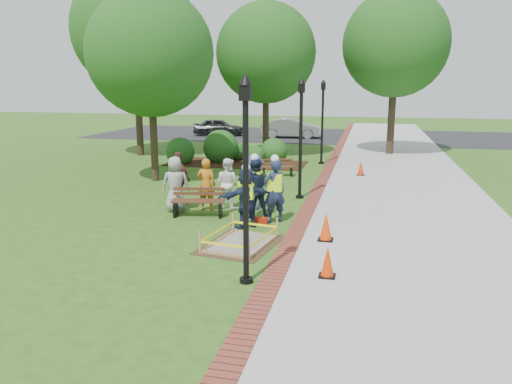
% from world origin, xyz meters
% --- Properties ---
extents(ground, '(100.00, 100.00, 0.00)m').
position_xyz_m(ground, '(0.00, 0.00, 0.00)').
color(ground, '#285116').
rests_on(ground, ground).
extents(sidewalk, '(6.00, 60.00, 0.02)m').
position_xyz_m(sidewalk, '(5.00, 10.00, 0.01)').
color(sidewalk, '#9E9E99').
rests_on(sidewalk, ground).
extents(brick_edging, '(0.50, 60.00, 0.03)m').
position_xyz_m(brick_edging, '(1.75, 10.00, 0.01)').
color(brick_edging, maroon).
rests_on(brick_edging, ground).
extents(mulch_bed, '(7.00, 3.00, 0.05)m').
position_xyz_m(mulch_bed, '(-3.00, 12.00, 0.02)').
color(mulch_bed, '#381E0F').
rests_on(mulch_bed, ground).
extents(parking_lot, '(36.00, 12.00, 0.01)m').
position_xyz_m(parking_lot, '(0.00, 27.00, 0.00)').
color(parking_lot, black).
rests_on(parking_lot, ground).
extents(wet_concrete_pad, '(2.07, 2.56, 0.55)m').
position_xyz_m(wet_concrete_pad, '(0.51, -0.65, 0.23)').
color(wet_concrete_pad, '#47331E').
rests_on(wet_concrete_pad, ground).
extents(bench_near, '(1.69, 0.82, 0.88)m').
position_xyz_m(bench_near, '(-1.49, 1.78, 0.28)').
color(bench_near, '#4F301B').
rests_on(bench_near, ground).
extents(bench_far, '(1.49, 0.86, 0.76)m').
position_xyz_m(bench_far, '(-0.31, 9.06, 0.24)').
color(bench_far, '#52331C').
rests_on(bench_far, ground).
extents(cone_front, '(0.35, 0.35, 0.70)m').
position_xyz_m(cone_front, '(2.87, -2.35, 0.34)').
color(cone_front, black).
rests_on(cone_front, ground).
extents(cone_back, '(0.40, 0.40, 0.79)m').
position_xyz_m(cone_back, '(2.61, 0.19, 0.38)').
color(cone_back, black).
rests_on(cone_back, ground).
extents(cone_far, '(0.35, 0.35, 0.69)m').
position_xyz_m(cone_far, '(3.30, 10.06, 0.33)').
color(cone_far, black).
rests_on(cone_far, ground).
extents(toolbox, '(0.44, 0.26, 0.21)m').
position_xyz_m(toolbox, '(0.61, 1.29, 0.11)').
color(toolbox, '#9F1C0C').
rests_on(toolbox, ground).
extents(lamp_near, '(0.28, 0.28, 4.26)m').
position_xyz_m(lamp_near, '(1.25, -3.00, 2.48)').
color(lamp_near, black).
rests_on(lamp_near, ground).
extents(lamp_mid, '(0.28, 0.28, 4.26)m').
position_xyz_m(lamp_mid, '(1.25, 5.00, 2.48)').
color(lamp_mid, black).
rests_on(lamp_mid, ground).
extents(lamp_far, '(0.28, 0.28, 4.26)m').
position_xyz_m(lamp_far, '(1.25, 13.00, 2.48)').
color(lamp_far, black).
rests_on(lamp_far, ground).
extents(tree_left, '(5.15, 5.15, 7.83)m').
position_xyz_m(tree_left, '(-5.20, 6.91, 5.24)').
color(tree_left, '#3D2D1E').
rests_on(tree_left, ground).
extents(tree_back, '(5.50, 5.50, 8.43)m').
position_xyz_m(tree_back, '(-2.16, 15.31, 5.67)').
color(tree_back, '#3D2D1E').
rests_on(tree_back, ground).
extents(tree_right, '(5.93, 5.93, 9.17)m').
position_xyz_m(tree_right, '(4.80, 17.58, 6.19)').
color(tree_right, '#3D2D1E').
rests_on(tree_right, ground).
extents(tree_far, '(6.83, 6.83, 10.31)m').
position_xyz_m(tree_far, '(-9.22, 13.87, 6.88)').
color(tree_far, '#3D2D1E').
rests_on(tree_far, ground).
extents(shrub_a, '(1.47, 1.47, 1.47)m').
position_xyz_m(shrub_a, '(-5.80, 11.36, 0.00)').
color(shrub_a, '#134314').
rests_on(shrub_a, ground).
extents(shrub_b, '(1.83, 1.83, 1.83)m').
position_xyz_m(shrub_b, '(-3.96, 12.40, 0.00)').
color(shrub_b, '#134314').
rests_on(shrub_b, ground).
extents(shrub_c, '(1.03, 1.03, 1.03)m').
position_xyz_m(shrub_c, '(-2.04, 12.14, 0.00)').
color(shrub_c, '#134314').
rests_on(shrub_c, ground).
extents(shrub_d, '(1.41, 1.41, 1.41)m').
position_xyz_m(shrub_d, '(-1.17, 12.68, 0.00)').
color(shrub_d, '#134314').
rests_on(shrub_d, ground).
extents(shrub_e, '(1.09, 1.09, 1.09)m').
position_xyz_m(shrub_e, '(-3.38, 13.18, 0.00)').
color(shrub_e, '#134314').
rests_on(shrub_e, ground).
extents(casual_person_a, '(0.66, 0.53, 1.79)m').
position_xyz_m(casual_person_a, '(-2.39, 2.22, 0.90)').
color(casual_person_a, '#959595').
rests_on(casual_person_a, ground).
extents(casual_person_b, '(0.56, 0.38, 1.71)m').
position_xyz_m(casual_person_b, '(-1.46, 2.57, 0.85)').
color(casual_person_b, '#C56D17').
rests_on(casual_person_b, ground).
extents(casual_person_c, '(0.62, 0.52, 1.67)m').
position_xyz_m(casual_person_c, '(-0.87, 3.00, 0.84)').
color(casual_person_c, white).
rests_on(casual_person_c, ground).
extents(casual_person_d, '(0.69, 0.60, 1.83)m').
position_xyz_m(casual_person_d, '(-2.59, 3.02, 0.91)').
color(casual_person_d, '#582C23').
rests_on(casual_person_d, ground).
extents(casual_person_e, '(0.66, 0.51, 1.80)m').
position_xyz_m(casual_person_e, '(0.03, 3.08, 0.90)').
color(casual_person_e, '#34395B').
rests_on(casual_person_e, ground).
extents(hivis_worker_a, '(0.65, 0.63, 1.88)m').
position_xyz_m(hivis_worker_a, '(0.27, 0.94, 0.93)').
color(hivis_worker_a, '#171A3C').
rests_on(hivis_worker_a, ground).
extents(hivis_worker_b, '(0.72, 0.67, 2.04)m').
position_xyz_m(hivis_worker_b, '(0.96, 1.67, 1.00)').
color(hivis_worker_b, '#1B2047').
rests_on(hivis_worker_b, ground).
extents(hivis_worker_c, '(0.69, 0.58, 1.99)m').
position_xyz_m(hivis_worker_c, '(0.26, 2.08, 0.98)').
color(hivis_worker_c, '#1B2B47').
rests_on(hivis_worker_c, ground).
extents(parked_car_a, '(2.70, 4.75, 1.46)m').
position_xyz_m(parked_car_a, '(-7.98, 25.21, 0.00)').
color(parked_car_a, '#2A2A2D').
rests_on(parked_car_a, ground).
extents(parked_car_b, '(2.52, 5.07, 1.60)m').
position_xyz_m(parked_car_b, '(-2.18, 24.88, 0.00)').
color(parked_car_b, '#999A9E').
rests_on(parked_car_b, ground).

